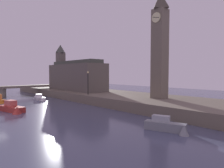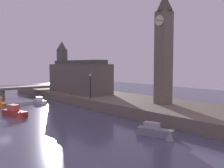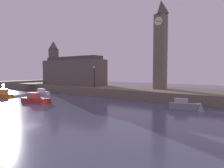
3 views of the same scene
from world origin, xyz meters
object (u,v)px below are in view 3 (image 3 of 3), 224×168
parliament_hall (72,71)px  boat_dinghy_red (38,100)px  boat_patrol_orange (6,95)px  clock_tower (160,44)px  streetlamp (94,74)px  boat_ferry_white (44,92)px  boat_cruiser_grey (187,106)px

parliament_hall → boat_dinghy_red: bearing=-58.6°
boat_patrol_orange → clock_tower: bearing=36.9°
boat_dinghy_red → clock_tower: bearing=56.4°
streetlamp → boat_ferry_white: streetlamp is taller
boat_patrol_orange → boat_cruiser_grey: bearing=12.9°
clock_tower → streetlamp: (-11.34, -5.19, -5.59)m
boat_cruiser_grey → boat_dinghy_red: size_ratio=0.81×
clock_tower → boat_patrol_orange: bearing=-143.1°
parliament_hall → streetlamp: size_ratio=3.91×
boat_ferry_white → clock_tower: bearing=25.1°
boat_cruiser_grey → boat_patrol_orange: size_ratio=1.16×
clock_tower → streetlamp: 13.67m
boat_cruiser_grey → boat_ferry_white: size_ratio=0.98×
streetlamp → boat_dinghy_red: (-0.33, -12.36, -3.57)m
boat_dinghy_red → boat_patrol_orange: bearing=176.1°
boat_patrol_orange → boat_ferry_white: (1.46, 7.01, -0.07)m
boat_cruiser_grey → boat_patrol_orange: 30.80m
clock_tower → parliament_hall: (-21.51, -1.43, -4.87)m
boat_dinghy_red → parliament_hall: bearing=121.4°
parliament_hall → boat_cruiser_grey: bearing=-16.3°
clock_tower → boat_dinghy_red: (-11.67, -17.55, -9.16)m
boat_dinghy_red → boat_ferry_white: bearing=140.2°
boat_patrol_orange → boat_dinghy_red: bearing=-3.9°
boat_dinghy_red → boat_ferry_white: 12.08m
boat_dinghy_red → boat_patrol_orange: (-10.74, 0.73, -0.05)m
streetlamp → boat_ferry_white: (-9.61, -4.62, -3.69)m
streetlamp → boat_cruiser_grey: size_ratio=0.96×
parliament_hall → boat_dinghy_red: size_ratio=3.04×
boat_patrol_orange → parliament_hall: bearing=86.7°
clock_tower → boat_ferry_white: size_ratio=3.57×
parliament_hall → boat_ferry_white: bearing=-86.1°
parliament_hall → streetlamp: parliament_hall is taller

